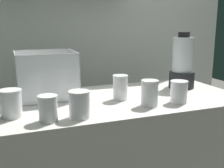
# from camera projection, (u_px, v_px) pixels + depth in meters

# --- Properties ---
(back_wall_unit) EXTENTS (2.60, 0.24, 2.50)m
(back_wall_unit) POSITION_uv_depth(u_px,v_px,m) (75.00, 27.00, 2.09)
(back_wall_unit) COLOR silver
(back_wall_unit) RESTS_ON ground_plane
(carrot_display_bin) EXTENTS (0.31, 0.25, 0.25)m
(carrot_display_bin) POSITION_uv_depth(u_px,v_px,m) (47.00, 83.00, 1.49)
(carrot_display_bin) COLOR white
(carrot_display_bin) RESTS_ON counter
(blender_pitcher) EXTENTS (0.15, 0.15, 0.34)m
(blender_pitcher) POSITION_uv_depth(u_px,v_px,m) (182.00, 65.00, 1.70)
(blender_pitcher) COLOR black
(blender_pitcher) RESTS_ON counter
(juice_cup_pomegranate_far_left) EXTENTS (0.09, 0.09, 0.12)m
(juice_cup_pomegranate_far_left) POSITION_uv_depth(u_px,v_px,m) (11.00, 106.00, 1.18)
(juice_cup_pomegranate_far_left) COLOR white
(juice_cup_pomegranate_far_left) RESTS_ON counter
(juice_cup_orange_left) EXTENTS (0.08, 0.08, 0.11)m
(juice_cup_orange_left) POSITION_uv_depth(u_px,v_px,m) (48.00, 110.00, 1.13)
(juice_cup_orange_left) COLOR white
(juice_cup_orange_left) RESTS_ON counter
(juice_cup_orange_middle) EXTENTS (0.09, 0.09, 0.12)m
(juice_cup_orange_middle) POSITION_uv_depth(u_px,v_px,m) (79.00, 106.00, 1.17)
(juice_cup_orange_middle) COLOR white
(juice_cup_orange_middle) RESTS_ON counter
(juice_cup_mango_right) EXTENTS (0.08, 0.08, 0.13)m
(juice_cup_mango_right) POSITION_uv_depth(u_px,v_px,m) (120.00, 89.00, 1.45)
(juice_cup_mango_right) COLOR white
(juice_cup_mango_right) RESTS_ON counter
(juice_cup_orange_far_right) EXTENTS (0.08, 0.08, 0.13)m
(juice_cup_orange_far_right) POSITION_uv_depth(u_px,v_px,m) (150.00, 94.00, 1.34)
(juice_cup_orange_far_right) COLOR white
(juice_cup_orange_far_right) RESTS_ON counter
(juice_cup_orange_rightmost) EXTENTS (0.09, 0.09, 0.11)m
(juice_cup_orange_rightmost) POSITION_uv_depth(u_px,v_px,m) (179.00, 93.00, 1.40)
(juice_cup_orange_rightmost) COLOR white
(juice_cup_orange_rightmost) RESTS_ON counter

